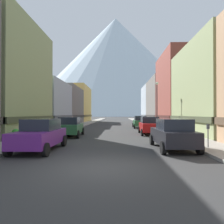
{
  "coord_description": "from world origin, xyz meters",
  "views": [
    {
      "loc": [
        0.63,
        -7.81,
        2.06
      ],
      "look_at": [
        -0.52,
        28.15,
        2.41
      ],
      "focal_mm": 32.7,
      "sensor_mm": 36.0,
      "label": 1
    }
  ],
  "objects_px": {
    "car_right_0": "(173,134)",
    "car_right_1": "(150,125)",
    "car_right_2": "(140,122)",
    "car_left_0": "(40,134)",
    "streetlamp_right": "(157,98)",
    "car_left_1": "(70,127)",
    "pedestrian_0": "(73,122)",
    "potted_plant_0": "(171,126)",
    "potted_plant_2": "(16,134)",
    "potted_plant_1": "(42,129)",
    "parking_meter_near": "(208,132)"
  },
  "relations": [
    {
      "from": "car_right_1",
      "to": "car_right_2",
      "type": "height_order",
      "value": "same"
    },
    {
      "from": "car_left_1",
      "to": "pedestrian_0",
      "type": "xyz_separation_m",
      "value": [
        -2.45,
        11.74,
        -0.05
      ]
    },
    {
      "from": "car_right_0",
      "to": "potted_plant_0",
      "type": "relative_size",
      "value": 5.8
    },
    {
      "from": "potted_plant_1",
      "to": "pedestrian_0",
      "type": "distance_m",
      "value": 10.27
    },
    {
      "from": "potted_plant_2",
      "to": "car_left_0",
      "type": "bearing_deg",
      "value": -47.18
    },
    {
      "from": "car_left_0",
      "to": "pedestrian_0",
      "type": "relative_size",
      "value": 2.87
    },
    {
      "from": "car_right_2",
      "to": "car_left_1",
      "type": "bearing_deg",
      "value": -123.52
    },
    {
      "from": "car_right_1",
      "to": "pedestrian_0",
      "type": "bearing_deg",
      "value": 136.61
    },
    {
      "from": "car_left_1",
      "to": "car_right_2",
      "type": "xyz_separation_m",
      "value": [
        7.6,
        11.47,
        0.0
      ]
    },
    {
      "from": "streetlamp_right",
      "to": "car_left_1",
      "type": "bearing_deg",
      "value": -144.5
    },
    {
      "from": "car_left_0",
      "to": "car_right_1",
      "type": "bearing_deg",
      "value": 51.13
    },
    {
      "from": "car_right_0",
      "to": "car_right_2",
      "type": "bearing_deg",
      "value": 90.0
    },
    {
      "from": "car_right_1",
      "to": "potted_plant_2",
      "type": "bearing_deg",
      "value": -151.04
    },
    {
      "from": "car_right_2",
      "to": "potted_plant_1",
      "type": "distance_m",
      "value": 14.7
    },
    {
      "from": "parking_meter_near",
      "to": "potted_plant_2",
      "type": "height_order",
      "value": "parking_meter_near"
    },
    {
      "from": "parking_meter_near",
      "to": "streetlamp_right",
      "type": "height_order",
      "value": "streetlamp_right"
    },
    {
      "from": "potted_plant_1",
      "to": "car_right_1",
      "type": "bearing_deg",
      "value": 3.88
    },
    {
      "from": "car_left_1",
      "to": "potted_plant_1",
      "type": "height_order",
      "value": "car_left_1"
    },
    {
      "from": "car_right_0",
      "to": "potted_plant_1",
      "type": "xyz_separation_m",
      "value": [
        -10.8,
        8.09,
        -0.39
      ]
    },
    {
      "from": "car_right_0",
      "to": "car_left_0",
      "type": "bearing_deg",
      "value": -175.44
    },
    {
      "from": "pedestrian_0",
      "to": "potted_plant_1",
      "type": "bearing_deg",
      "value": -94.19
    },
    {
      "from": "car_right_2",
      "to": "car_right_0",
      "type": "bearing_deg",
      "value": -90.0
    },
    {
      "from": "car_left_0",
      "to": "pedestrian_0",
      "type": "height_order",
      "value": "car_left_0"
    },
    {
      "from": "car_right_2",
      "to": "streetlamp_right",
      "type": "bearing_deg",
      "value": -72.59
    },
    {
      "from": "car_left_0",
      "to": "potted_plant_2",
      "type": "relative_size",
      "value": 5.47
    },
    {
      "from": "car_left_0",
      "to": "streetlamp_right",
      "type": "bearing_deg",
      "value": 56.3
    },
    {
      "from": "car_left_1",
      "to": "pedestrian_0",
      "type": "relative_size",
      "value": 2.92
    },
    {
      "from": "car_left_1",
      "to": "streetlamp_right",
      "type": "bearing_deg",
      "value": 35.5
    },
    {
      "from": "car_left_1",
      "to": "potted_plant_2",
      "type": "xyz_separation_m",
      "value": [
        -3.2,
        -3.74,
        -0.34
      ]
    },
    {
      "from": "potted_plant_2",
      "to": "streetlamp_right",
      "type": "distance_m",
      "value": 16.42
    },
    {
      "from": "pedestrian_0",
      "to": "streetlamp_right",
      "type": "relative_size",
      "value": 0.26
    },
    {
      "from": "car_right_2",
      "to": "potted_plant_0",
      "type": "distance_m",
      "value": 5.98
    },
    {
      "from": "car_right_2",
      "to": "car_right_1",
      "type": "bearing_deg",
      "value": -89.99
    },
    {
      "from": "potted_plant_2",
      "to": "streetlamp_right",
      "type": "height_order",
      "value": "streetlamp_right"
    },
    {
      "from": "potted_plant_0",
      "to": "pedestrian_0",
      "type": "xyz_separation_m",
      "value": [
        -13.25,
        5.3,
        0.32
      ]
    },
    {
      "from": "car_right_0",
      "to": "car_right_2",
      "type": "relative_size",
      "value": 1.0
    },
    {
      "from": "car_right_2",
      "to": "pedestrian_0",
      "type": "bearing_deg",
      "value": 178.48
    },
    {
      "from": "pedestrian_0",
      "to": "car_left_1",
      "type": "bearing_deg",
      "value": -78.19
    },
    {
      "from": "potted_plant_0",
      "to": "potted_plant_1",
      "type": "height_order",
      "value": "potted_plant_0"
    },
    {
      "from": "parking_meter_near",
      "to": "potted_plant_0",
      "type": "distance_m",
      "value": 13.29
    },
    {
      "from": "car_right_0",
      "to": "potted_plant_2",
      "type": "xyz_separation_m",
      "value": [
        -10.8,
        2.85,
        -0.34
      ]
    },
    {
      "from": "car_left_0",
      "to": "potted_plant_0",
      "type": "bearing_deg",
      "value": 51.61
    },
    {
      "from": "streetlamp_right",
      "to": "car_right_0",
      "type": "bearing_deg",
      "value": -96.74
    },
    {
      "from": "potted_plant_0",
      "to": "parking_meter_near",
      "type": "bearing_deg",
      "value": -95.4
    },
    {
      "from": "car_right_2",
      "to": "potted_plant_2",
      "type": "relative_size",
      "value": 5.49
    },
    {
      "from": "car_right_2",
      "to": "parking_meter_near",
      "type": "height_order",
      "value": "car_right_2"
    },
    {
      "from": "car_left_1",
      "to": "streetlamp_right",
      "type": "xyz_separation_m",
      "value": [
        9.15,
        6.52,
        3.09
      ]
    },
    {
      "from": "car_right_0",
      "to": "car_right_1",
      "type": "distance_m",
      "value": 8.82
    },
    {
      "from": "car_left_0",
      "to": "streetlamp_right",
      "type": "xyz_separation_m",
      "value": [
        9.15,
        13.72,
        3.09
      ]
    },
    {
      "from": "parking_meter_near",
      "to": "potted_plant_1",
      "type": "relative_size",
      "value": 1.76
    }
  ]
}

